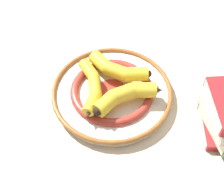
# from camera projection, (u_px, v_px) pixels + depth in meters

# --- Properties ---
(ground_plane) EXTENTS (2.80, 2.80, 0.00)m
(ground_plane) POSITION_uv_depth(u_px,v_px,m) (102.00, 102.00, 0.83)
(ground_plane) COLOR beige
(decorative_bowl) EXTENTS (0.32, 0.32, 0.03)m
(decorative_bowl) POSITION_uv_depth(u_px,v_px,m) (112.00, 92.00, 0.83)
(decorative_bowl) COLOR white
(decorative_bowl) RESTS_ON ground_plane
(banana_a) EXTENTS (0.07, 0.19, 0.04)m
(banana_a) POSITION_uv_depth(u_px,v_px,m) (116.00, 69.00, 0.83)
(banana_a) COLOR yellow
(banana_a) RESTS_ON decorative_bowl
(banana_b) EXTENTS (0.15, 0.15, 0.04)m
(banana_b) POSITION_uv_depth(u_px,v_px,m) (126.00, 95.00, 0.78)
(banana_b) COLOR yellow
(banana_b) RESTS_ON decorative_bowl
(banana_c) EXTENTS (0.17, 0.10, 0.03)m
(banana_c) POSITION_uv_depth(u_px,v_px,m) (92.00, 87.00, 0.80)
(banana_c) COLOR gold
(banana_c) RESTS_ON decorative_bowl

